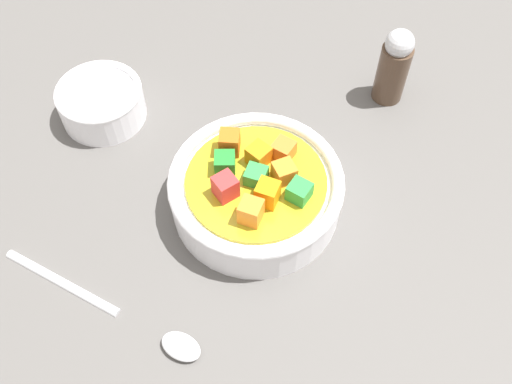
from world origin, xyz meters
TOP-DOWN VIEW (x-y plane):
  - ground_plane at (0.00, 0.00)cm, footprint 140.00×140.00cm
  - soup_bowl_main at (0.00, -0.00)cm, footprint 15.52×15.52cm
  - spoon at (-15.47, 1.31)cm, footprint 5.91×19.35cm
  - side_bowl_small at (-2.07, 19.03)cm, footprint 8.64×8.64cm
  - pepper_shaker at (19.59, -1.13)cm, footprint 3.17×3.17cm

SIDE VIEW (x-z plane):
  - ground_plane at x=0.00cm, z-range -2.00..0.00cm
  - spoon at x=-15.47cm, z-range -0.05..0.97cm
  - side_bowl_small at x=-2.07cm, z-range 0.06..3.90cm
  - soup_bowl_main at x=0.00cm, z-range -0.55..5.51cm
  - pepper_shaker at x=19.59cm, z-range -0.03..8.51cm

